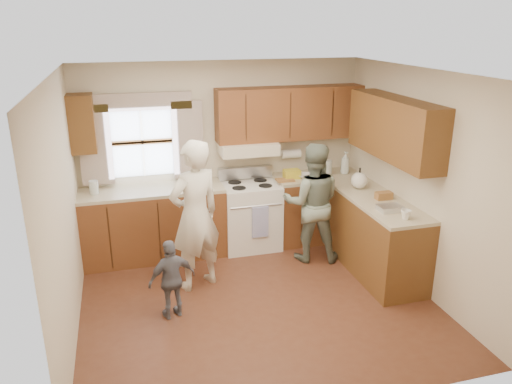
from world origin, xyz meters
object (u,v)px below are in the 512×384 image
object	(u,v)px
woman_right	(312,203)
child	(172,279)
stove	(250,214)
woman_left	(195,216)

from	to	relation	value
woman_right	child	world-z (taller)	woman_right
child	stove	bearing A→B (deg)	-145.63
stove	woman_right	xyz separation A→B (m)	(0.67, -0.59, 0.31)
woman_left	woman_right	world-z (taller)	woman_left
stove	woman_right	distance (m)	0.94
woman_right	child	distance (m)	2.12
woman_right	child	xyz separation A→B (m)	(-1.89, -0.90, -0.34)
woman_right	stove	bearing A→B (deg)	-23.97
stove	woman_left	world-z (taller)	woman_left
stove	child	distance (m)	1.92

